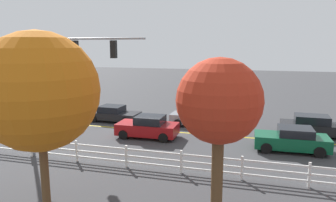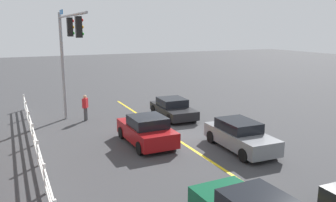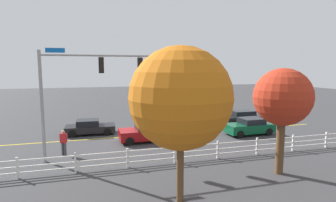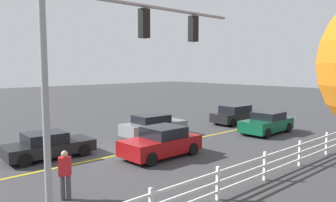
% 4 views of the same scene
% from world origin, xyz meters
% --- Properties ---
extents(ground_plane, '(120.00, 120.00, 0.00)m').
position_xyz_m(ground_plane, '(0.00, 0.00, 0.00)').
color(ground_plane, '#38383A').
extents(lane_center_stripe, '(28.00, 0.16, 0.01)m').
position_xyz_m(lane_center_stripe, '(-4.00, 0.00, 0.00)').
color(lane_center_stripe, gold).
rests_on(lane_center_stripe, ground_plane).
extents(signal_assembly, '(8.04, 0.38, 6.97)m').
position_xyz_m(signal_assembly, '(3.71, 4.74, 4.93)').
color(signal_assembly, gray).
rests_on(signal_assembly, ground_plane).
extents(car_0, '(4.33, 1.94, 1.43)m').
position_xyz_m(car_0, '(-3.56, -2.14, 0.70)').
color(car_0, slate).
rests_on(car_0, ground_plane).
extents(car_1, '(4.09, 2.04, 1.50)m').
position_xyz_m(car_1, '(-0.84, 1.74, 0.72)').
color(car_1, maroon).
rests_on(car_1, ground_plane).
extents(car_2, '(4.26, 2.08, 1.29)m').
position_xyz_m(car_2, '(3.41, -1.82, 0.62)').
color(car_2, black).
rests_on(car_2, ground_plane).
extents(car_3, '(4.23, 2.05, 1.43)m').
position_xyz_m(car_3, '(-9.95, 2.09, 0.70)').
color(car_3, '#0C4C2D').
rests_on(car_3, ground_plane).
extents(car_4, '(4.55, 1.95, 1.45)m').
position_xyz_m(car_4, '(-11.72, -1.68, 0.70)').
color(car_4, black).
rests_on(car_4, ground_plane).
extents(pedestrian, '(0.48, 0.44, 1.69)m').
position_xyz_m(pedestrian, '(5.10, 3.65, 0.93)').
color(pedestrian, '#3F3F42').
rests_on(pedestrian, ground_plane).
extents(white_rail_fence, '(26.10, 0.10, 1.15)m').
position_xyz_m(white_rail_fence, '(-3.00, 7.09, 0.60)').
color(white_rail_fence, white).
rests_on(white_rail_fence, ground_plane).
extents(tree_1, '(3.09, 3.09, 5.79)m').
position_xyz_m(tree_1, '(-6.57, 10.30, 4.20)').
color(tree_1, brown).
rests_on(tree_1, ground_plane).
extents(tree_2, '(4.36, 4.36, 6.73)m').
position_xyz_m(tree_2, '(-0.30, 11.84, 4.54)').
color(tree_2, brown).
rests_on(tree_2, ground_plane).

